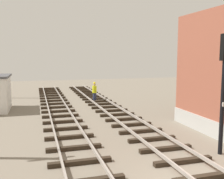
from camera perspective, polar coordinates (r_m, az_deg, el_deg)
name	(u,v)px	position (r m, az deg, el deg)	size (l,w,h in m)	color
track_near_building	(206,176)	(9.93, 19.79, -17.36)	(2.50, 56.40, 0.32)	#2D2319
signal_mast	(224,80)	(11.87, 23.23, 1.96)	(0.36, 0.40, 5.11)	black
track_worker_foreground	(94,92)	(24.23, -3.83, -0.54)	(0.40, 0.40, 1.87)	#262D4C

